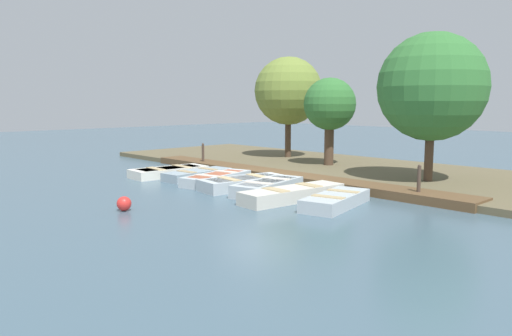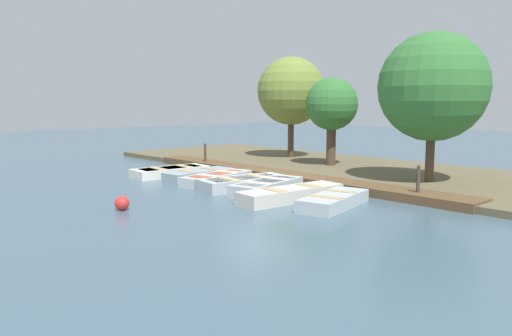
# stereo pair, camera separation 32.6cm
# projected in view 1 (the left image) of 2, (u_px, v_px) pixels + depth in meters

# --- Properties ---
(ground_plane) EXTENTS (80.00, 80.00, 0.00)m
(ground_plane) POSITION_uv_depth(u_px,v_px,m) (255.00, 184.00, 18.31)
(ground_plane) COLOR #425B6B
(shore_bank) EXTENTS (8.00, 24.00, 0.21)m
(shore_bank) POSITION_uv_depth(u_px,v_px,m) (338.00, 168.00, 21.70)
(shore_bank) COLOR brown
(shore_bank) RESTS_ON ground_plane
(dock_walkway) EXTENTS (1.19, 15.34, 0.28)m
(dock_walkway) POSITION_uv_depth(u_px,v_px,m) (283.00, 176.00, 19.29)
(dock_walkway) COLOR brown
(dock_walkway) RESTS_ON ground_plane
(rowboat_0) EXTENTS (3.17, 1.39, 0.37)m
(rowboat_0) POSITION_uv_depth(u_px,v_px,m) (169.00, 172.00, 20.17)
(rowboat_0) COLOR silver
(rowboat_0) RESTS_ON ground_plane
(rowboat_1) EXTENTS (2.91, 1.19, 0.35)m
(rowboat_1) POSITION_uv_depth(u_px,v_px,m) (198.00, 174.00, 19.47)
(rowboat_1) COLOR #8C9EA8
(rowboat_1) RESTS_ON ground_plane
(rowboat_2) EXTENTS (3.20, 1.66, 0.38)m
(rowboat_2) POSITION_uv_depth(u_px,v_px,m) (217.00, 178.00, 18.38)
(rowboat_2) COLOR #B2BCC1
(rowboat_2) RESTS_ON ground_plane
(rowboat_3) EXTENTS (3.27, 1.69, 0.41)m
(rowboat_3) POSITION_uv_depth(u_px,v_px,m) (244.00, 183.00, 17.24)
(rowboat_3) COLOR #B2BCC1
(rowboat_3) RESTS_ON ground_plane
(rowboat_4) EXTENTS (3.10, 1.70, 0.44)m
(rowboat_4) POSITION_uv_depth(u_px,v_px,m) (268.00, 187.00, 16.36)
(rowboat_4) COLOR #B2BCC1
(rowboat_4) RESTS_ON ground_plane
(rowboat_5) EXTENTS (3.64, 1.27, 0.43)m
(rowboat_5) POSITION_uv_depth(u_px,v_px,m) (293.00, 194.00, 15.17)
(rowboat_5) COLOR beige
(rowboat_5) RESTS_ON ground_plane
(rowboat_6) EXTENTS (2.94, 1.65, 0.39)m
(rowboat_6) POSITION_uv_depth(u_px,v_px,m) (336.00, 200.00, 14.29)
(rowboat_6) COLOR #B2BCC1
(rowboat_6) RESTS_ON ground_plane
(mooring_post_near) EXTENTS (0.11, 0.11, 1.12)m
(mooring_post_near) POSITION_uv_depth(u_px,v_px,m) (203.00, 155.00, 22.74)
(mooring_post_near) COLOR #47382D
(mooring_post_near) RESTS_ON ground_plane
(mooring_post_far) EXTENTS (0.11, 0.11, 1.12)m
(mooring_post_far) POSITION_uv_depth(u_px,v_px,m) (419.00, 183.00, 15.06)
(mooring_post_far) COLOR #47382D
(mooring_post_far) RESTS_ON ground_plane
(buoy) EXTENTS (0.40, 0.40, 0.40)m
(buoy) POSITION_uv_depth(u_px,v_px,m) (124.00, 204.00, 13.74)
(buoy) COLOR red
(buoy) RESTS_ON ground_plane
(park_tree_far_left) EXTENTS (3.37, 3.37, 5.20)m
(park_tree_far_left) POSITION_uv_depth(u_px,v_px,m) (288.00, 91.00, 24.79)
(park_tree_far_left) COLOR #4C3828
(park_tree_far_left) RESTS_ON ground_plane
(park_tree_left) EXTENTS (2.28, 2.28, 4.03)m
(park_tree_left) POSITION_uv_depth(u_px,v_px,m) (330.00, 105.00, 21.72)
(park_tree_left) COLOR #4C3828
(park_tree_left) RESTS_ON ground_plane
(park_tree_center) EXTENTS (3.74, 3.74, 5.37)m
(park_tree_center) POSITION_uv_depth(u_px,v_px,m) (432.00, 87.00, 17.17)
(park_tree_center) COLOR #4C3828
(park_tree_center) RESTS_ON ground_plane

